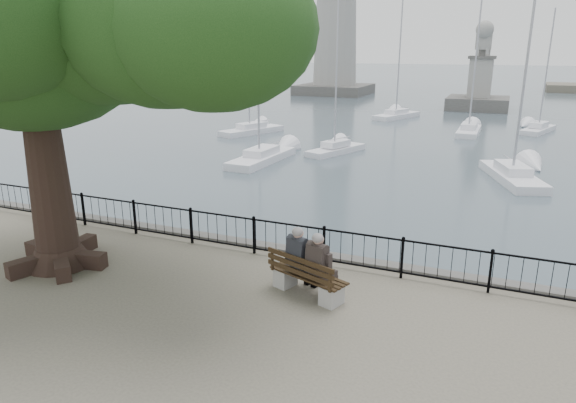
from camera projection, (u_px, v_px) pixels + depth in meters
The scene contains 15 objects.
harbor at pixel (295, 269), 14.25m from camera, with size 260.00×260.00×1.20m.
railing at pixel (288, 239), 13.51m from camera, with size 22.06×0.06×1.00m.
bench at pixel (306, 281), 11.58m from camera, with size 1.99×1.17×1.00m.
person_left at pixel (302, 261), 11.70m from camera, with size 0.64×0.87×1.59m.
person_right at pixel (322, 268), 11.32m from camera, with size 0.64×0.87×1.59m.
tree at pixel (60, 12), 11.34m from camera, with size 11.48×8.02×9.37m.
lighthouse at pixel (337, 2), 69.57m from camera, with size 9.55×9.55×29.37m.
lion_monument at pixel (479, 88), 54.37m from camera, with size 6.21×6.21×9.10m.
sailboat_a at pixel (262, 157), 29.79m from camera, with size 1.85×5.93×10.41m.
sailboat_b at pixel (336, 148), 32.28m from camera, with size 2.81×4.80×10.78m.
sailboat_c at pixel (512, 174), 25.66m from camera, with size 3.39×5.97×10.35m.
sailboat_e at pixel (251, 129), 39.59m from camera, with size 3.46×5.67×13.23m.
sailboat_f at pixel (469, 129), 39.41m from camera, with size 1.54×5.36×11.85m.
sailboat_g at pixel (538, 128), 40.18m from camera, with size 2.82×5.06×9.34m.
sailboat_h at pixel (397, 114), 48.19m from camera, with size 3.59×5.94×14.66m.
Camera 1 is at (4.92, -9.14, 5.41)m, focal length 32.00 mm.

